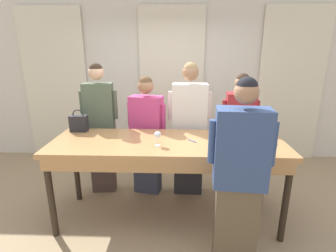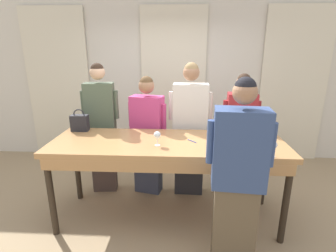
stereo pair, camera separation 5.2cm
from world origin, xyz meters
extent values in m
plane|color=tan|center=(0.00, 0.00, 0.00)|extent=(18.00, 18.00, 0.00)
cube|color=silver|center=(0.00, 1.99, 1.40)|extent=(12.00, 0.06, 2.80)
cube|color=#EFE5C6|center=(-2.10, 1.92, 1.34)|extent=(1.13, 0.03, 2.69)
cube|color=#EFE5C6|center=(0.00, 1.92, 1.34)|extent=(1.13, 0.03, 2.69)
cube|color=#EFE5C6|center=(2.10, 1.92, 1.34)|extent=(1.13, 0.03, 2.69)
cube|color=#B27F4C|center=(0.00, 0.00, 0.97)|extent=(2.63, 0.88, 0.06)
cube|color=#B27F4C|center=(0.00, -0.42, 0.88)|extent=(2.52, 0.03, 0.12)
cylinder|color=#2D2319|center=(-1.24, -0.36, 0.47)|extent=(0.07, 0.07, 0.94)
cylinder|color=#2D2319|center=(1.24, -0.36, 0.47)|extent=(0.07, 0.07, 0.94)
cylinder|color=#2D2319|center=(-1.24, 0.36, 0.47)|extent=(0.07, 0.07, 0.94)
cylinder|color=#2D2319|center=(1.24, 0.36, 0.47)|extent=(0.07, 0.07, 0.94)
cylinder|color=black|center=(0.66, -0.06, 1.10)|extent=(0.08, 0.08, 0.19)
cone|color=black|center=(0.66, -0.06, 1.22)|extent=(0.08, 0.08, 0.05)
cylinder|color=black|center=(0.66, -0.06, 1.28)|extent=(0.03, 0.03, 0.09)
cylinder|color=white|center=(0.66, -0.06, 1.09)|extent=(0.08, 0.08, 0.08)
cube|color=#232328|center=(-1.12, 0.32, 1.10)|extent=(0.21, 0.11, 0.20)
torus|color=#232328|center=(-1.12, 0.32, 1.21)|extent=(0.14, 0.01, 0.14)
cylinder|color=white|center=(0.56, 0.13, 1.00)|extent=(0.06, 0.06, 0.00)
cylinder|color=white|center=(0.56, 0.13, 1.05)|extent=(0.01, 0.01, 0.08)
sphere|color=white|center=(0.56, 0.13, 1.12)|extent=(0.08, 0.08, 0.08)
cylinder|color=white|center=(0.83, 0.02, 1.00)|extent=(0.06, 0.06, 0.00)
cylinder|color=white|center=(0.83, 0.02, 1.05)|extent=(0.01, 0.01, 0.08)
sphere|color=white|center=(0.83, 0.02, 1.12)|extent=(0.08, 0.08, 0.08)
sphere|color=maroon|center=(0.83, 0.02, 1.11)|extent=(0.05, 0.05, 0.05)
cylinder|color=white|center=(-0.10, -0.14, 1.00)|extent=(0.06, 0.06, 0.00)
cylinder|color=white|center=(-0.10, -0.14, 1.05)|extent=(0.01, 0.01, 0.08)
sphere|color=white|center=(-0.10, -0.14, 1.12)|extent=(0.08, 0.08, 0.08)
sphere|color=maroon|center=(-0.10, -0.14, 1.11)|extent=(0.05, 0.05, 0.05)
cylinder|color=white|center=(1.06, 0.31, 1.00)|extent=(0.06, 0.06, 0.00)
cylinder|color=white|center=(1.06, 0.31, 1.05)|extent=(0.01, 0.01, 0.08)
sphere|color=white|center=(1.06, 0.31, 1.12)|extent=(0.08, 0.08, 0.08)
cylinder|color=white|center=(1.03, -0.38, 1.00)|extent=(0.06, 0.06, 0.00)
cylinder|color=white|center=(1.03, -0.38, 1.05)|extent=(0.01, 0.01, 0.08)
sphere|color=white|center=(1.03, -0.38, 1.12)|extent=(0.08, 0.08, 0.08)
cylinder|color=white|center=(0.92, 0.11, 1.00)|extent=(0.06, 0.06, 0.00)
cylinder|color=white|center=(0.92, 0.11, 1.05)|extent=(0.01, 0.01, 0.08)
sphere|color=white|center=(0.92, 0.11, 1.12)|extent=(0.08, 0.08, 0.08)
cylinder|color=white|center=(0.77, -0.10, 1.00)|extent=(0.06, 0.06, 0.00)
cylinder|color=white|center=(0.77, -0.10, 1.05)|extent=(0.01, 0.01, 0.08)
sphere|color=white|center=(0.77, -0.10, 1.12)|extent=(0.08, 0.08, 0.08)
cylinder|color=#193399|center=(0.28, 0.00, 1.00)|extent=(0.10, 0.11, 0.01)
cube|color=#473833|center=(-0.95, 0.62, 0.44)|extent=(0.34, 0.20, 0.87)
cube|color=#4C5B47|center=(-0.95, 0.62, 1.22)|extent=(0.40, 0.24, 0.69)
sphere|color=#DBAD89|center=(-0.95, 0.62, 1.70)|extent=(0.20, 0.20, 0.20)
sphere|color=#332319|center=(-0.95, 0.62, 1.74)|extent=(0.17, 0.17, 0.17)
cylinder|color=#4C5B47|center=(-0.73, 0.64, 1.27)|extent=(0.08, 0.08, 0.38)
cylinder|color=#4C5B47|center=(-1.16, 0.60, 1.27)|extent=(0.08, 0.08, 0.38)
cube|color=#383D51|center=(-0.31, 0.62, 0.39)|extent=(0.40, 0.27, 0.78)
cube|color=#C63D7A|center=(-0.31, 0.62, 1.09)|extent=(0.47, 0.32, 0.62)
sphere|color=#9E7051|center=(-0.31, 0.62, 1.53)|extent=(0.21, 0.21, 0.21)
sphere|color=brown|center=(-0.31, 0.62, 1.57)|extent=(0.18, 0.18, 0.18)
cylinder|color=#C63D7A|center=(-0.08, 0.57, 1.13)|extent=(0.08, 0.08, 0.34)
cylinder|color=#C63D7A|center=(-0.54, 0.68, 1.13)|extent=(0.08, 0.08, 0.34)
cube|color=#28282D|center=(0.27, 0.62, 0.44)|extent=(0.40, 0.21, 0.87)
cube|color=silver|center=(0.27, 0.62, 1.22)|extent=(0.47, 0.25, 0.69)
sphere|color=#9E7051|center=(0.27, 0.62, 1.70)|extent=(0.21, 0.21, 0.21)
sphere|color=#93754C|center=(0.27, 0.62, 1.74)|extent=(0.19, 0.19, 0.19)
cylinder|color=silver|center=(0.52, 0.61, 1.27)|extent=(0.07, 0.07, 0.38)
cylinder|color=silver|center=(0.02, 0.63, 1.27)|extent=(0.07, 0.07, 0.38)
cube|color=#28282D|center=(0.94, 0.62, 0.40)|extent=(0.33, 0.22, 0.81)
cube|color=maroon|center=(0.94, 0.62, 1.13)|extent=(0.39, 0.26, 0.64)
sphere|color=#9E7051|center=(0.94, 0.62, 1.58)|extent=(0.20, 0.20, 0.20)
sphere|color=#332319|center=(0.94, 0.62, 1.61)|extent=(0.17, 0.17, 0.17)
cylinder|color=maroon|center=(1.15, 0.61, 1.17)|extent=(0.07, 0.07, 0.35)
cylinder|color=maroon|center=(0.73, 0.64, 1.17)|extent=(0.07, 0.07, 0.35)
cube|color=brown|center=(0.64, -0.72, 0.43)|extent=(0.40, 0.24, 0.86)
cube|color=#334775|center=(0.64, -0.72, 1.20)|extent=(0.46, 0.29, 0.68)
sphere|color=#9E7051|center=(0.64, -0.72, 1.68)|extent=(0.20, 0.20, 0.20)
sphere|color=black|center=(0.64, -0.72, 1.71)|extent=(0.17, 0.17, 0.17)
cylinder|color=#334775|center=(0.40, -0.70, 1.26)|extent=(0.08, 0.08, 0.38)
cylinder|color=#334775|center=(0.88, -0.74, 1.26)|extent=(0.08, 0.08, 0.38)
camera|label=1|loc=(0.10, -2.77, 2.02)|focal=28.00mm
camera|label=2|loc=(0.15, -2.77, 2.02)|focal=28.00mm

